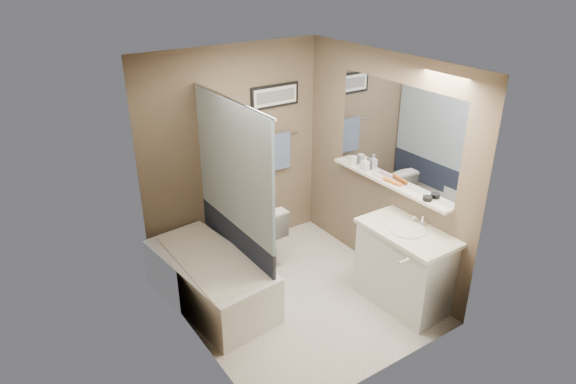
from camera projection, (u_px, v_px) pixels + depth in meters
ground at (296, 297)px, 5.33m from camera, size 2.50×2.50×0.00m
ceiling at (298, 66)px, 4.31m from camera, size 2.20×2.50×0.04m
wall_back at (234, 154)px, 5.74m from camera, size 2.20×0.04×2.40m
wall_front at (389, 250)px, 3.89m from camera, size 2.20×0.04×2.40m
wall_left at (191, 224)px, 4.27m from camera, size 0.04×2.50×2.40m
wall_right at (382, 168)px, 5.36m from camera, size 0.04×2.50×2.40m
tile_surround at (169, 221)px, 4.73m from camera, size 0.02×1.55×2.00m
curtain_rod at (230, 99)px, 4.63m from camera, size 0.02×1.55×0.02m
curtain_upper at (233, 165)px, 4.90m from camera, size 0.03×1.45×1.28m
curtain_lower at (237, 239)px, 5.25m from camera, size 0.03×1.45×0.36m
mirror at (396, 134)px, 5.08m from camera, size 0.02×1.60×1.00m
shelf at (388, 183)px, 5.27m from camera, size 0.12×1.60×0.03m
towel_bar at (276, 137)px, 5.96m from camera, size 0.60×0.02×0.02m
towel at (277, 152)px, 6.03m from camera, size 0.34×0.05×0.44m
art_frame at (275, 96)px, 5.77m from camera, size 0.62×0.02×0.26m
art_mat at (276, 96)px, 5.76m from camera, size 0.56×0.00×0.20m
art_image at (276, 96)px, 5.76m from camera, size 0.50×0.00×0.13m
door at (437, 252)px, 4.25m from camera, size 0.80×0.02×2.00m
door_handle at (404, 261)px, 4.12m from camera, size 0.10×0.02×0.02m
bathtub at (210, 280)px, 5.17m from camera, size 0.86×1.57×0.50m
tub_rim at (209, 259)px, 5.07m from camera, size 0.56×1.36×0.02m
toilet at (258, 231)px, 5.87m from camera, size 0.42×0.71×0.71m
vanity at (404, 269)px, 5.09m from camera, size 0.54×0.92×0.80m
countertop at (408, 232)px, 4.91m from camera, size 0.54×0.96×0.04m
sink_basin at (407, 230)px, 4.89m from camera, size 0.34×0.34×0.01m
faucet_spout at (423, 220)px, 4.97m from camera, size 0.02×0.02×0.10m
faucet_knob at (415, 218)px, 5.06m from camera, size 0.05×0.05×0.05m
candle_bowl_near at (427, 198)px, 4.86m from camera, size 0.09×0.09×0.04m
hair_brush_front at (392, 182)px, 5.21m from camera, size 0.07×0.22×0.04m
pink_comb at (378, 176)px, 5.37m from camera, size 0.04×0.16×0.01m
glass_jar at (353, 161)px, 5.65m from camera, size 0.08×0.08×0.10m
soap_bottle at (365, 163)px, 5.49m from camera, size 0.08×0.08×0.16m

